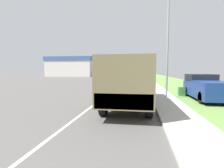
# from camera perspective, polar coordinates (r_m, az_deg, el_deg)

# --- Properties ---
(ground_plane) EXTENTS (180.00, 180.00, 0.00)m
(ground_plane) POSITION_cam_1_polar(r_m,az_deg,el_deg) (39.48, 4.95, 1.43)
(ground_plane) COLOR #565451
(lane_centre_stripe) EXTENTS (0.12, 120.00, 0.00)m
(lane_centre_stripe) POSITION_cam_1_polar(r_m,az_deg,el_deg) (39.48, 4.95, 1.43)
(lane_centre_stripe) COLOR silver
(lane_centre_stripe) RESTS_ON ground
(sidewalk_right) EXTENTS (1.80, 120.00, 0.12)m
(sidewalk_right) POSITION_cam_1_polar(r_m,az_deg,el_deg) (39.43, 11.50, 1.44)
(sidewalk_right) COLOR beige
(sidewalk_right) RESTS_ON ground
(grass_strip_right) EXTENTS (7.00, 120.00, 0.02)m
(grass_strip_right) POSITION_cam_1_polar(r_m,az_deg,el_deg) (39.87, 17.82, 1.27)
(grass_strip_right) COLOR #6B9347
(grass_strip_right) RESTS_ON ground
(military_truck) EXTENTS (2.35, 7.86, 2.69)m
(military_truck) POSITION_cam_1_polar(r_m,az_deg,el_deg) (10.29, 5.63, 1.47)
(military_truck) COLOR #606647
(military_truck) RESTS_ON ground
(car_nearest_ahead) EXTENTS (1.80, 4.31, 1.38)m
(car_nearest_ahead) POSITION_cam_1_polar(r_m,az_deg,el_deg) (24.87, 7.26, 1.07)
(car_nearest_ahead) COLOR #B7BABF
(car_nearest_ahead) RESTS_ON ground
(car_second_ahead) EXTENTS (1.93, 4.57, 1.62)m
(car_second_ahead) POSITION_cam_1_polar(r_m,az_deg,el_deg) (32.61, 7.44, 2.04)
(car_second_ahead) COLOR black
(car_second_ahead) RESTS_ON ground
(pickup_truck) EXTENTS (2.04, 5.02, 1.78)m
(pickup_truck) POSITION_cam_1_polar(r_m,az_deg,el_deg) (14.15, 28.44, -0.96)
(pickup_truck) COLOR navy
(pickup_truck) RESTS_ON grass_strip_right
(lamp_post) EXTENTS (1.69, 0.24, 8.12)m
(lamp_post) POSITION_cam_1_polar(r_m,az_deg,el_deg) (13.92, 17.00, 15.80)
(lamp_post) COLOR gray
(lamp_post) RESTS_ON sidewalk_right
(utility_box) EXTENTS (0.55, 0.45, 0.70)m
(utility_box) POSITION_cam_1_polar(r_m,az_deg,el_deg) (15.50, 21.84, -2.24)
(utility_box) COLOR #3D7042
(utility_box) RESTS_ON grass_strip_right
(building_distant) EXTENTS (16.36, 9.99, 6.70)m
(building_distant) POSITION_cam_1_polar(r_m,az_deg,el_deg) (63.90, -12.90, 5.54)
(building_distant) COLOR beige
(building_distant) RESTS_ON ground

